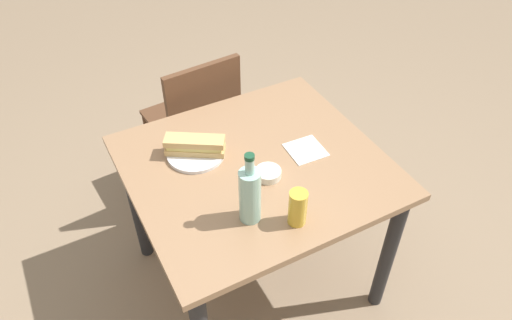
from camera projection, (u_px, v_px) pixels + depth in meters
name	position (u px, v px, depth m)	size (l,w,h in m)	color
ground_plane	(256.00, 274.00, 2.36)	(8.00, 8.00, 0.00)	#8C755B
dining_table	(256.00, 186.00, 1.95)	(0.96, 0.89, 0.73)	#997251
chair_far	(197.00, 121.00, 2.45)	(0.43, 0.43, 0.87)	brown
plate_near	(196.00, 153.00, 1.91)	(0.23, 0.23, 0.01)	white
baguette_sandwich_near	(195.00, 145.00, 1.88)	(0.23, 0.18, 0.07)	tan
knife_near	(195.00, 143.00, 1.94)	(0.16, 0.09, 0.01)	silver
water_bottle	(250.00, 194.00, 1.59)	(0.07, 0.07, 0.29)	#99C6B7
beer_glass	(298.00, 208.00, 1.61)	(0.06, 0.06, 0.14)	gold
olive_bowl	(268.00, 173.00, 1.81)	(0.10, 0.10, 0.03)	silver
paper_napkin	(306.00, 150.00, 1.93)	(0.14, 0.14, 0.00)	white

